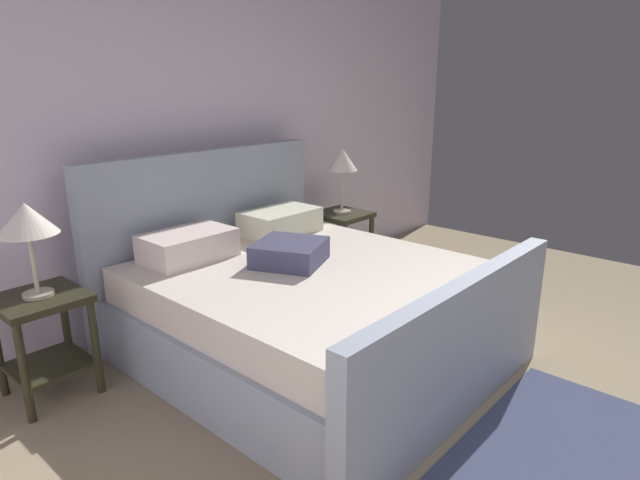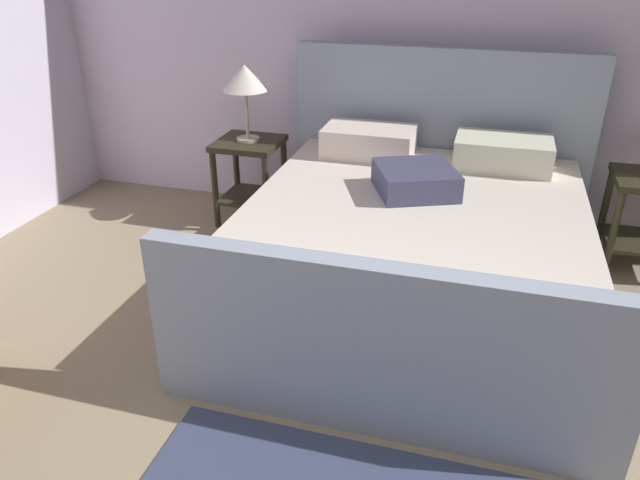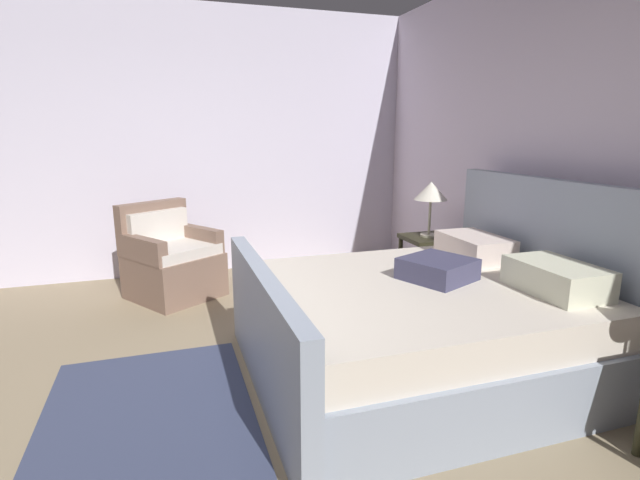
{
  "view_description": "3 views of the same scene",
  "coord_description": "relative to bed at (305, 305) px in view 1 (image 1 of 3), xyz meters",
  "views": [
    {
      "loc": [
        -2.57,
        -0.37,
        1.72
      ],
      "look_at": [
        -0.64,
        1.36,
        0.95
      ],
      "focal_mm": 30.12,
      "sensor_mm": 36.0,
      "label": 1
    },
    {
      "loc": [
        0.02,
        -1.17,
        1.85
      ],
      "look_at": [
        -0.63,
        1.09,
        0.67
      ],
      "focal_mm": 33.65,
      "sensor_mm": 36.0,
      "label": 2
    },
    {
      "loc": [
        2.3,
        0.23,
        1.57
      ],
      "look_at": [
        -0.68,
        1.2,
        0.86
      ],
      "focal_mm": 26.89,
      "sensor_mm": 36.0,
      "label": 3
    }
  ],
  "objects": [
    {
      "name": "ground_plane",
      "position": [
        0.29,
        -1.8,
        -0.36
      ],
      "size": [
        6.27,
        5.93,
        0.02
      ],
      "primitive_type": "cube",
      "color": "gray"
    },
    {
      "name": "wall_back",
      "position": [
        0.29,
        1.22,
        1.08
      ],
      "size": [
        6.39,
        0.12,
        2.87
      ],
      "primitive_type": "cube",
      "color": "silver",
      "rests_on": "ground"
    },
    {
      "name": "bed",
      "position": [
        0.0,
        0.0,
        0.0
      ],
      "size": [
        1.94,
        2.14,
        1.25
      ],
      "color": "#99A5B8",
      "rests_on": "ground"
    },
    {
      "name": "nightstand_right",
      "position": [
        1.29,
        0.76,
        0.05
      ],
      "size": [
        0.44,
        0.44,
        0.6
      ],
      "color": "#2C2B19",
      "rests_on": "ground"
    },
    {
      "name": "table_lamp_right",
      "position": [
        1.29,
        0.76,
        0.69
      ],
      "size": [
        0.26,
        0.26,
        0.56
      ],
      "color": "#B7B293",
      "rests_on": "nightstand_right"
    },
    {
      "name": "nightstand_left",
      "position": [
        -1.29,
        0.77,
        0.05
      ],
      "size": [
        0.44,
        0.44,
        0.6
      ],
      "color": "#2C2B19",
      "rests_on": "ground"
    },
    {
      "name": "table_lamp_left",
      "position": [
        -1.29,
        0.77,
        0.66
      ],
      "size": [
        0.31,
        0.31,
        0.52
      ],
      "color": "#B7B293",
      "rests_on": "nightstand_left"
    }
  ]
}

